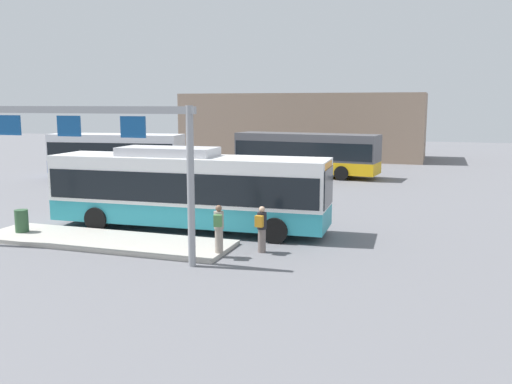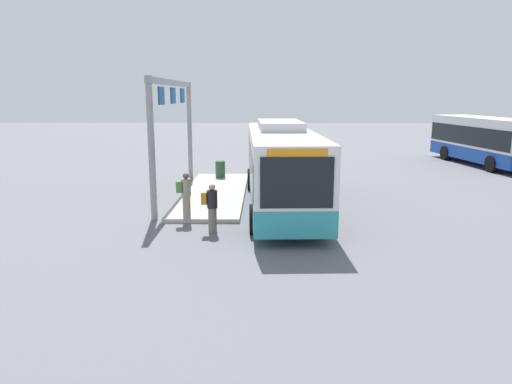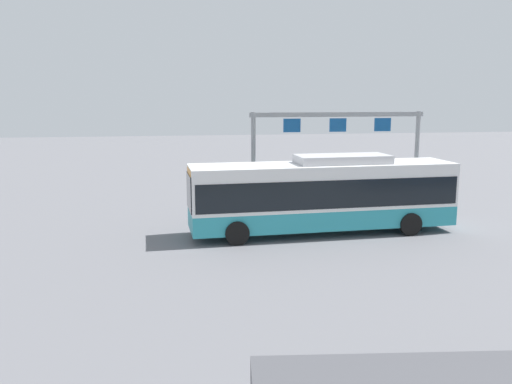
{
  "view_description": "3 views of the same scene",
  "coord_description": "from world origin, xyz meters",
  "px_view_note": "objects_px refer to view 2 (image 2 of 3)",
  "views": [
    {
      "loc": [
        9.75,
        -20.69,
        5.26
      ],
      "look_at": [
        3.12,
        -0.44,
        1.84
      ],
      "focal_mm": 38.79,
      "sensor_mm": 36.0,
      "label": 1
    },
    {
      "loc": [
        19.28,
        -0.72,
        4.53
      ],
      "look_at": [
        3.61,
        -0.97,
        1.32
      ],
      "focal_mm": 33.31,
      "sensor_mm": 36.0,
      "label": 2
    },
    {
      "loc": [
        6.62,
        22.36,
        6.03
      ],
      "look_at": [
        2.74,
        -1.4,
        1.67
      ],
      "focal_mm": 37.53,
      "sensor_mm": 36.0,
      "label": 3
    }
  ],
  "objects_px": {
    "person_waiting_near": "(211,207)",
    "trash_bin": "(220,169)",
    "bus_main": "(281,163)",
    "bus_background_right": "(484,138)",
    "person_boarding": "(185,194)"
  },
  "relations": [
    {
      "from": "person_waiting_near",
      "to": "trash_bin",
      "type": "xyz_separation_m",
      "value": [
        -9.9,
        -0.59,
        -0.28
      ]
    },
    {
      "from": "bus_main",
      "to": "bus_background_right",
      "type": "distance_m",
      "value": 18.2
    },
    {
      "from": "bus_background_right",
      "to": "person_waiting_near",
      "type": "bearing_deg",
      "value": -52.42
    },
    {
      "from": "bus_main",
      "to": "trash_bin",
      "type": "height_order",
      "value": "bus_main"
    },
    {
      "from": "trash_bin",
      "to": "bus_main",
      "type": "bearing_deg",
      "value": 27.26
    },
    {
      "from": "person_boarding",
      "to": "bus_background_right",
      "type": "bearing_deg",
      "value": 25.72
    },
    {
      "from": "bus_background_right",
      "to": "person_boarding",
      "type": "bearing_deg",
      "value": -56.47
    },
    {
      "from": "bus_main",
      "to": "bus_background_right",
      "type": "height_order",
      "value": "bus_main"
    },
    {
      "from": "bus_background_right",
      "to": "person_boarding",
      "type": "relative_size",
      "value": 5.84
    },
    {
      "from": "person_waiting_near",
      "to": "trash_bin",
      "type": "distance_m",
      "value": 9.92
    },
    {
      "from": "bus_background_right",
      "to": "trash_bin",
      "type": "xyz_separation_m",
      "value": [
        6.1,
        -16.72,
        -1.17
      ]
    },
    {
      "from": "trash_bin",
      "to": "person_waiting_near",
      "type": "bearing_deg",
      "value": 3.44
    },
    {
      "from": "bus_main",
      "to": "person_waiting_near",
      "type": "relative_size",
      "value": 7.06
    },
    {
      "from": "person_boarding",
      "to": "person_waiting_near",
      "type": "bearing_deg",
      "value": -63.83
    },
    {
      "from": "person_boarding",
      "to": "person_waiting_near",
      "type": "height_order",
      "value": "person_boarding"
    }
  ]
}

